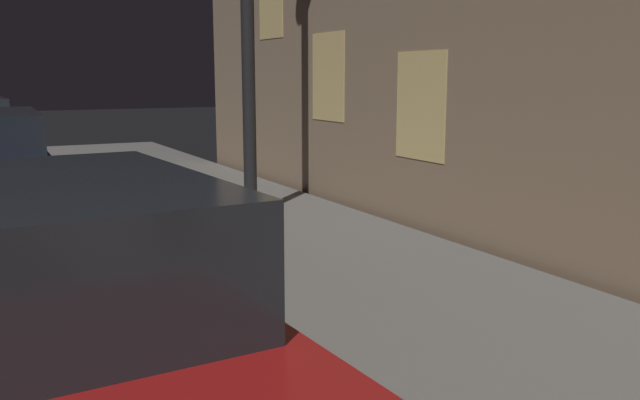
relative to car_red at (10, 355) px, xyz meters
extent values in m
cube|color=maroon|center=(0.00, 0.00, -0.13)|extent=(2.08, 4.12, 0.64)
cube|color=#1E2328|center=(0.00, 0.00, 0.45)|extent=(1.74, 1.91, 0.56)
cylinder|color=black|center=(0.88, 1.30, -0.37)|extent=(0.25, 0.67, 0.66)
cylinder|color=black|center=(0.94, 7.84, -0.37)|extent=(0.24, 0.67, 0.66)
cylinder|color=black|center=(0.85, 5.00, -0.37)|extent=(0.24, 0.67, 0.66)
cylinder|color=black|center=(0.84, 13.49, -0.37)|extent=(0.23, 0.66, 0.66)
cylinder|color=black|center=(0.88, 10.75, -0.37)|extent=(0.23, 0.66, 0.66)
cylinder|color=black|center=(3.02, 4.74, 1.98)|extent=(0.16, 0.16, 5.05)
cube|color=#F2D17F|center=(4.47, 7.28, 2.35)|extent=(0.06, 0.90, 1.20)
cube|color=#F2D17F|center=(4.47, 3.22, 0.83)|extent=(0.06, 0.90, 1.20)
cube|color=#F2D17F|center=(4.47, 5.37, 1.14)|extent=(0.06, 0.90, 1.20)
camera|label=1|loc=(-0.11, -3.00, 1.16)|focal=38.24mm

